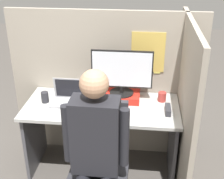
# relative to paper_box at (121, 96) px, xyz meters

# --- Properties ---
(cubicle_panel_back) EXTENTS (1.94, 0.05, 1.54)m
(cubicle_panel_back) POSITION_rel_paper_box_xyz_m (-0.17, 0.20, 0.01)
(cubicle_panel_back) COLOR gray
(cubicle_panel_back) RESTS_ON ground
(cubicle_panel_right) EXTENTS (0.04, 1.27, 1.54)m
(cubicle_panel_right) POSITION_rel_paper_box_xyz_m (0.57, -0.21, 0.01)
(cubicle_panel_right) COLOR gray
(cubicle_panel_right) RESTS_ON ground
(desk) EXTENTS (1.44, 0.65, 0.73)m
(desk) POSITION_rel_paper_box_xyz_m (-0.17, -0.14, -0.21)
(desk) COLOR #B7B7B2
(desk) RESTS_ON ground
(paper_box) EXTENTS (0.35, 0.24, 0.07)m
(paper_box) POSITION_rel_paper_box_xyz_m (0.00, 0.00, 0.00)
(paper_box) COLOR red
(paper_box) RESTS_ON desk
(monitor) EXTENTS (0.57, 0.23, 0.43)m
(monitor) POSITION_rel_paper_box_xyz_m (0.00, 0.00, 0.25)
(monitor) COLOR black
(monitor) RESTS_ON paper_box
(laptop) EXTENTS (0.32, 0.21, 0.23)m
(laptop) POSITION_rel_paper_box_xyz_m (-0.48, -0.12, 0.01)
(laptop) COLOR #99999E
(laptop) RESTS_ON desk
(mouse) EXTENTS (0.07, 0.05, 0.04)m
(mouse) POSITION_rel_paper_box_xyz_m (-0.26, -0.21, -0.01)
(mouse) COLOR silver
(mouse) RESTS_ON desk
(stapler) EXTENTS (0.05, 0.16, 0.06)m
(stapler) POSITION_rel_paper_box_xyz_m (0.43, -0.21, -0.00)
(stapler) COLOR #2D2D33
(stapler) RESTS_ON desk
(carrot_toy) EXTENTS (0.04, 0.13, 0.04)m
(carrot_toy) POSITION_rel_paper_box_xyz_m (-0.05, -0.34, -0.01)
(carrot_toy) COLOR orange
(carrot_toy) RESTS_ON desk
(office_chair) EXTENTS (0.52, 0.56, 1.02)m
(office_chair) POSITION_rel_paper_box_xyz_m (-0.12, -0.74, -0.24)
(office_chair) COLOR #2D2D33
(office_chair) RESTS_ON ground
(person) EXTENTS (0.48, 0.40, 1.38)m
(person) POSITION_rel_paper_box_xyz_m (-0.12, -0.89, 0.04)
(person) COLOR black
(person) RESTS_ON ground
(coffee_mug) EXTENTS (0.08, 0.08, 0.09)m
(coffee_mug) POSITION_rel_paper_box_xyz_m (0.39, 0.01, 0.01)
(coffee_mug) COLOR #A3332D
(coffee_mug) RESTS_ON desk
(pen_cup) EXTENTS (0.07, 0.07, 0.10)m
(pen_cup) POSITION_rel_paper_box_xyz_m (-0.72, -0.13, 0.02)
(pen_cup) COLOR #28282D
(pen_cup) RESTS_ON desk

